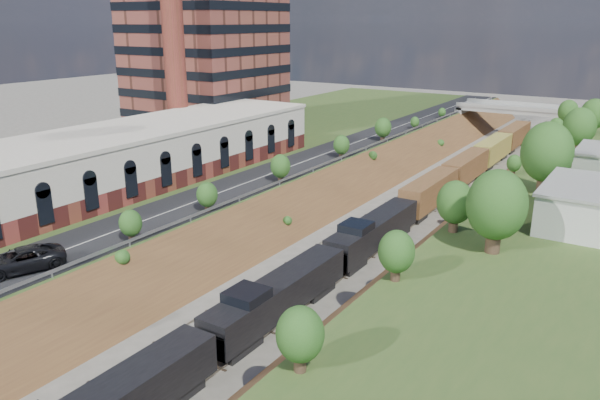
# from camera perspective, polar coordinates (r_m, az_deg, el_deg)

# --- Properties ---
(platform_left) EXTENTS (44.00, 180.00, 5.00)m
(platform_left) POSITION_cam_1_polar(r_m,az_deg,el_deg) (95.97, -8.56, 3.51)
(platform_left) COLOR #395723
(platform_left) RESTS_ON ground
(embankment_left) EXTENTS (10.00, 180.00, 10.00)m
(embankment_left) POSITION_cam_1_polar(r_m,az_deg,el_deg) (84.28, 2.92, -0.00)
(embankment_left) COLOR brown
(embankment_left) RESTS_ON ground
(embankment_right) EXTENTS (10.00, 180.00, 10.00)m
(embankment_right) POSITION_cam_1_polar(r_m,az_deg,el_deg) (76.46, 17.41, -2.63)
(embankment_right) COLOR brown
(embankment_right) RESTS_ON ground
(rail_left_track) EXTENTS (1.58, 180.00, 0.18)m
(rail_left_track) POSITION_cam_1_polar(r_m,az_deg,el_deg) (80.65, 8.12, -0.89)
(rail_left_track) COLOR gray
(rail_left_track) RESTS_ON ground
(rail_right_track) EXTENTS (1.58, 180.00, 0.18)m
(rail_right_track) POSITION_cam_1_polar(r_m,az_deg,el_deg) (78.79, 11.55, -1.51)
(rail_right_track) COLOR gray
(rail_right_track) RESTS_ON ground
(road) EXTENTS (8.00, 180.00, 0.10)m
(road) POSITION_cam_1_polar(r_m,az_deg,el_deg) (85.17, 0.34, 3.73)
(road) COLOR black
(road) RESTS_ON platform_left
(guardrail) EXTENTS (0.10, 171.00, 0.70)m
(guardrail) POSITION_cam_1_polar(r_m,az_deg,el_deg) (82.84, 2.67, 3.68)
(guardrail) COLOR #99999E
(guardrail) RESTS_ON platform_left
(commercial_building) EXTENTS (14.30, 62.30, 7.00)m
(commercial_building) POSITION_cam_1_polar(r_m,az_deg,el_deg) (76.06, -16.74, 4.02)
(commercial_building) COLOR maroon
(commercial_building) RESTS_ON platform_left
(smokestack) EXTENTS (3.20, 3.20, 40.00)m
(smokestack) POSITION_cam_1_polar(r_m,az_deg,el_deg) (92.42, -12.36, 16.89)
(smokestack) COLOR maroon
(smokestack) RESTS_ON platform_left
(overpass) EXTENTS (24.50, 8.30, 7.40)m
(overpass) POSITION_cam_1_polar(r_m,az_deg,el_deg) (136.65, 20.26, 7.75)
(overpass) COLOR gray
(overpass) RESTS_ON ground
(white_building_near) EXTENTS (9.00, 12.00, 4.00)m
(white_building_near) POSITION_cam_1_polar(r_m,az_deg,el_deg) (64.85, 26.66, -0.71)
(white_building_near) COLOR silver
(white_building_near) RESTS_ON platform_right
(tree_right_large) EXTENTS (5.25, 5.25, 7.61)m
(tree_right_large) POSITION_cam_1_polar(r_m,az_deg,el_deg) (53.73, 18.63, -0.52)
(tree_right_large) COLOR #473323
(tree_right_large) RESTS_ON platform_right
(tree_left_crest) EXTENTS (2.45, 2.45, 3.55)m
(tree_left_crest) POSITION_cam_1_polar(r_m,az_deg,el_deg) (53.45, -19.56, -3.36)
(tree_left_crest) COLOR #473323
(tree_left_crest) RESTS_ON platform_left
(freight_train) EXTENTS (2.97, 119.85, 4.55)m
(freight_train) POSITION_cam_1_polar(r_m,az_deg,el_deg) (79.45, 12.06, 0.46)
(freight_train) COLOR black
(freight_train) RESTS_ON ground
(suv) EXTENTS (5.53, 7.55, 1.91)m
(suv) POSITION_cam_1_polar(r_m,az_deg,el_deg) (53.31, -25.60, -5.29)
(suv) COLOR black
(suv) RESTS_ON road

